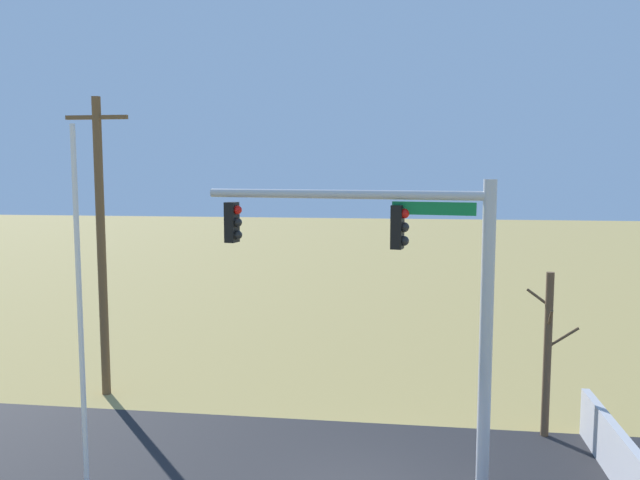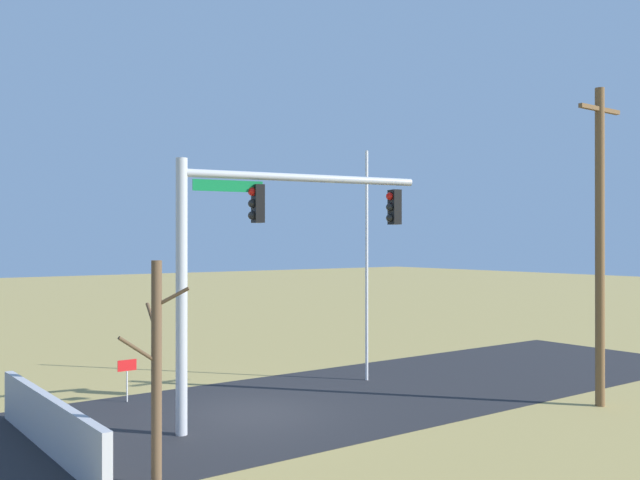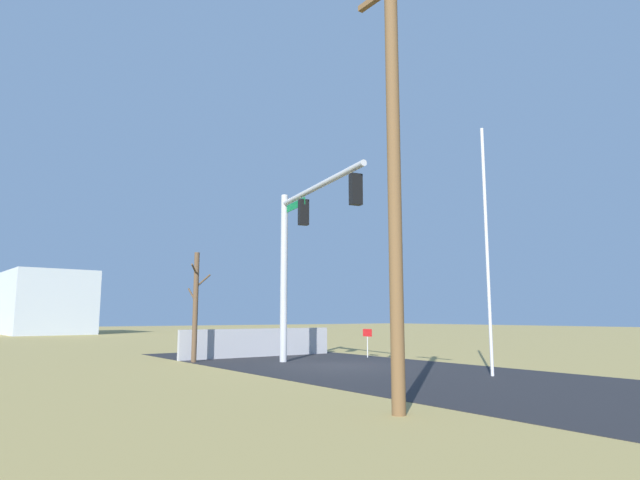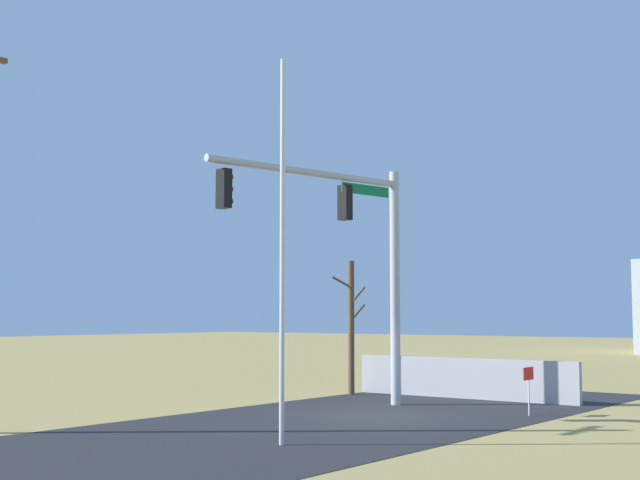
{
  "view_description": "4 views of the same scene",
  "coord_description": "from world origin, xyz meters",
  "px_view_note": "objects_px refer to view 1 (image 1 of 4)",
  "views": [
    {
      "loc": [
        0.85,
        -12.76,
        6.8
      ],
      "look_at": [
        -1.18,
        1.95,
        5.2
      ],
      "focal_mm": 36.0,
      "sensor_mm": 36.0,
      "label": 1
    },
    {
      "loc": [
        9.85,
        16.27,
        4.62
      ],
      "look_at": [
        -0.73,
        2.08,
        4.67
      ],
      "focal_mm": 39.23,
      "sensor_mm": 36.0,
      "label": 2
    },
    {
      "loc": [
        -15.53,
        12.29,
        1.78
      ],
      "look_at": [
        -0.47,
        1.32,
        4.42
      ],
      "focal_mm": 30.14,
      "sensor_mm": 36.0,
      "label": 3
    },
    {
      "loc": [
        -18.69,
        -12.67,
        2.53
      ],
      "look_at": [
        -1.13,
        0.8,
        4.42
      ],
      "focal_mm": 49.5,
      "sensor_mm": 36.0,
      "label": 4
    }
  ],
  "objects_px": {
    "flagpole": "(81,327)",
    "bare_tree": "(548,353)",
    "signal_mast": "(407,271)",
    "utility_pole": "(101,243)"
  },
  "relations": [
    {
      "from": "signal_mast",
      "to": "bare_tree",
      "type": "xyz_separation_m",
      "value": [
        3.57,
        2.55,
        -2.42
      ]
    },
    {
      "from": "signal_mast",
      "to": "utility_pole",
      "type": "xyz_separation_m",
      "value": [
        -9.09,
        3.97,
        0.04
      ]
    },
    {
      "from": "utility_pole",
      "to": "bare_tree",
      "type": "xyz_separation_m",
      "value": [
        12.67,
        -1.42,
        -2.46
      ]
    },
    {
      "from": "signal_mast",
      "to": "utility_pole",
      "type": "height_order",
      "value": "utility_pole"
    },
    {
      "from": "flagpole",
      "to": "utility_pole",
      "type": "relative_size",
      "value": 0.86
    },
    {
      "from": "signal_mast",
      "to": "utility_pole",
      "type": "bearing_deg",
      "value": 156.38
    },
    {
      "from": "utility_pole",
      "to": "signal_mast",
      "type": "bearing_deg",
      "value": -23.62
    },
    {
      "from": "flagpole",
      "to": "bare_tree",
      "type": "xyz_separation_m",
      "value": [
        9.76,
        5.28,
        -1.64
      ]
    },
    {
      "from": "flagpole",
      "to": "utility_pole",
      "type": "height_order",
      "value": "utility_pole"
    },
    {
      "from": "signal_mast",
      "to": "utility_pole",
      "type": "relative_size",
      "value": 0.74
    }
  ]
}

